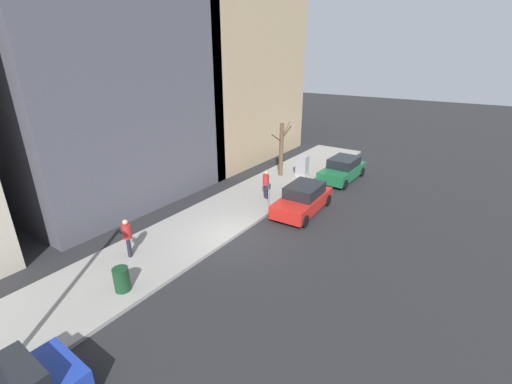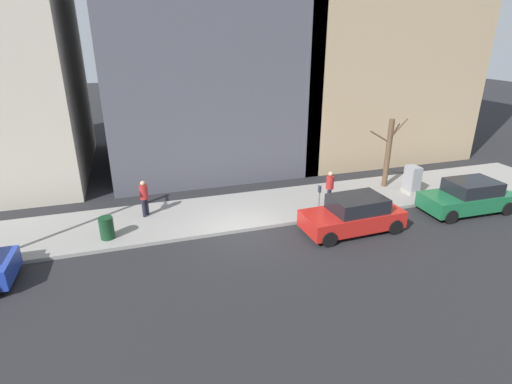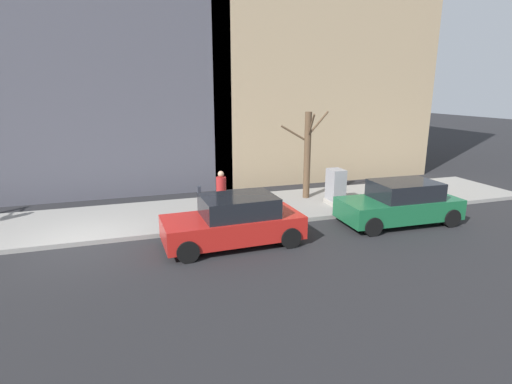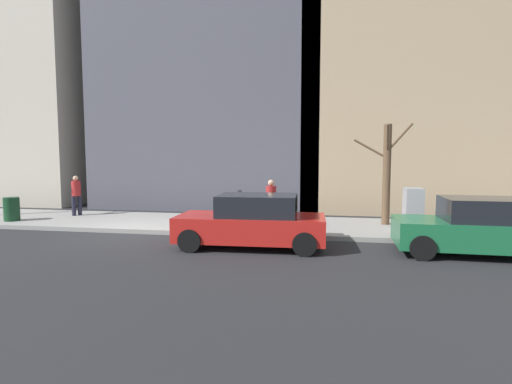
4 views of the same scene
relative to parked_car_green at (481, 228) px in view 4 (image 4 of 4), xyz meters
The scene contains 12 objects.
ground_plane 10.65m from the parked_car_green, 83.93° to the left, with size 120.00×120.00×0.00m, color #232326.
sidewalk 11.04m from the parked_car_green, 73.53° to the left, with size 4.00×36.00×0.15m, color gray.
parked_car_green is the anchor object (origin of this frame).
parked_car_red 6.09m from the parked_car_green, 91.18° to the left, with size 2.06×4.27×1.52m.
parking_meter 7.03m from the parked_car_green, 77.06° to the left, with size 0.14×0.10×1.35m.
utility_box 2.72m from the parked_car_green, 26.85° to the left, with size 0.83×0.61×1.43m.
bare_tree 4.38m from the parked_car_green, 27.21° to the left, with size 0.93×2.01×3.64m.
trash_bin 16.03m from the parked_car_green, 82.75° to the left, with size 0.56×0.56×0.90m, color #14381E.
pedestrian_near_meter 6.38m from the parked_car_green, 68.12° to the left, with size 0.36×0.36×1.66m.
pedestrian_midblock 14.80m from the parked_car_green, 75.35° to the left, with size 0.36×0.36×1.66m.
office_tower_left 15.94m from the parked_car_green, ahead, with size 11.91×11.91×20.99m, color tan.
office_block_center 17.73m from the parked_car_green, 39.27° to the left, with size 11.33×11.33×17.24m, color #4C4C56.
Camera 4 is at (-12.35, -6.57, 2.59)m, focal length 28.00 mm.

